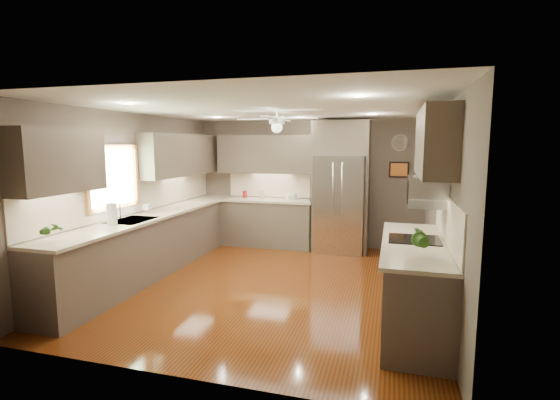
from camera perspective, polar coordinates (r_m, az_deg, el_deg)
The scene contains 26 objects.
floor at distance 6.02m, azimuth -1.23°, elevation -11.73°, with size 5.00×5.00×0.00m, color #481D09.
ceiling at distance 5.70m, azimuth -1.31°, elevation 12.71°, with size 5.00×5.00×0.00m, color white.
wall_back at distance 8.13m, azimuth 3.88°, elevation 2.38°, with size 4.50×4.50×0.00m, color brown.
wall_front at distance 3.45m, azimuth -13.53°, elevation -5.11°, with size 4.50×4.50×0.00m, color brown.
wall_left at distance 6.73m, azimuth -19.92°, elevation 0.82°, with size 5.00×5.00×0.00m, color brown.
wall_right at distance 5.51m, azimuth 21.71°, elevation -0.69°, with size 5.00×5.00×0.00m, color brown.
canister_a at distance 8.23m, azimuth -4.97°, elevation 0.82°, with size 0.09×0.09×0.15m, color maroon.
canister_c at distance 8.10m, azimuth -2.58°, elevation 0.80°, with size 0.10×0.10×0.16m, color #C0AC90.
soap_bottle at distance 6.75m, azimuth -18.05°, elevation -0.89°, with size 0.09×0.09×0.20m, color white.
potted_plant_left at distance 5.12m, azimuth -29.50°, elevation -3.61°, with size 0.15×0.10×0.29m, color #264E16.
potted_plant_right at distance 4.13m, azimuth 19.04°, elevation -5.11°, with size 0.19×0.16×0.35m, color #264E16.
bowl at distance 7.95m, azimuth 1.55°, elevation 0.23°, with size 0.24×0.24×0.06m, color #C0AC90.
left_run at distance 6.82m, azimuth -16.86°, elevation -5.50°, with size 0.65×4.70×1.45m.
back_run at distance 8.14m, azimuth -1.61°, elevation -3.05°, with size 1.85×0.65×1.45m.
uppers at distance 6.59m, azimuth -5.68°, elevation 6.53°, with size 4.50×4.70×0.95m.
window at distance 6.29m, azimuth -22.47°, elevation 3.00°, with size 0.05×1.12×0.92m.
sink at distance 6.19m, azimuth -20.06°, elevation -2.95°, with size 0.50×0.70×0.32m.
refrigerator at distance 7.69m, azimuth 8.46°, elevation 1.54°, with size 1.06×0.75×2.45m.
right_run at distance 4.88m, azimuth 18.42°, elevation -10.83°, with size 0.70×2.20×1.45m.
microwave at distance 4.92m, azimuth 19.90°, elevation 1.15°, with size 0.43×0.55×0.34m.
ceiling_fan at distance 5.97m, azimuth -0.45°, elevation 10.87°, with size 1.18×1.18×0.32m.
recessed_lights at distance 6.09m, azimuth -0.55°, elevation 12.33°, with size 2.84×3.14×0.01m.
wall_clock at distance 7.91m, azimuth 16.52°, elevation 7.73°, with size 0.30×0.03×0.30m.
framed_print at distance 7.92m, azimuth 16.39°, elevation 4.12°, with size 0.36×0.03×0.30m.
stool at distance 7.32m, azimuth 16.21°, elevation -6.56°, with size 0.45×0.45×0.45m.
paper_towel at distance 5.88m, azimuth -22.58°, elevation -1.91°, with size 0.13×0.13×0.33m.
Camera 1 is at (1.66, -5.43, 2.00)m, focal length 26.00 mm.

